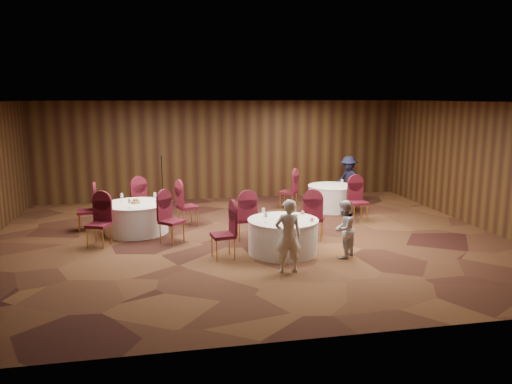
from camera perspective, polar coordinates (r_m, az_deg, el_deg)
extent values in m
plane|color=black|center=(11.83, -0.77, -5.46)|extent=(12.00, 12.00, 0.00)
plane|color=silver|center=(11.35, -0.81, 10.24)|extent=(12.00, 12.00, 0.00)
plane|color=black|center=(16.39, -3.94, 4.79)|extent=(12.00, 0.00, 12.00)
plane|color=black|center=(6.72, 6.92, -4.06)|extent=(12.00, 0.00, 12.00)
plane|color=black|center=(13.87, 24.44, 2.75)|extent=(0.00, 10.00, 10.00)
cylinder|color=silver|center=(10.78, 3.10, -5.10)|extent=(1.49, 1.49, 0.72)
cylinder|color=silver|center=(10.69, 3.12, -3.22)|extent=(1.52, 1.52, 0.03)
cylinder|color=silver|center=(12.70, -13.52, -2.94)|extent=(1.54, 1.54, 0.72)
cylinder|color=silver|center=(12.62, -13.59, -1.33)|extent=(1.58, 1.58, 0.03)
cylinder|color=silver|center=(14.96, 8.63, -0.69)|extent=(1.38, 1.38, 0.72)
cylinder|color=silver|center=(14.89, 8.67, 0.69)|extent=(1.40, 1.40, 0.03)
cylinder|color=silver|center=(10.81, 0.83, -2.95)|extent=(0.06, 0.06, 0.01)
cylinder|color=silver|center=(10.79, 0.83, -2.65)|extent=(0.01, 0.01, 0.11)
cone|color=silver|center=(10.77, 0.83, -2.11)|extent=(0.08, 0.08, 0.10)
cylinder|color=silver|center=(10.25, 3.41, -3.74)|extent=(0.06, 0.06, 0.01)
cylinder|color=silver|center=(10.23, 3.41, -3.42)|extent=(0.01, 0.01, 0.11)
cone|color=silver|center=(10.21, 3.42, -2.85)|extent=(0.08, 0.08, 0.10)
cylinder|color=silver|center=(10.41, 1.14, -3.48)|extent=(0.06, 0.06, 0.01)
cylinder|color=silver|center=(10.40, 1.14, -3.17)|extent=(0.01, 0.01, 0.11)
cone|color=silver|center=(10.37, 1.15, -2.61)|extent=(0.08, 0.08, 0.10)
cylinder|color=silver|center=(11.02, 4.38, -2.71)|extent=(0.06, 0.06, 0.01)
cylinder|color=silver|center=(11.00, 4.38, -2.42)|extent=(0.01, 0.01, 0.11)
cone|color=silver|center=(10.98, 4.39, -1.89)|extent=(0.08, 0.08, 0.10)
cylinder|color=white|center=(10.15, 4.06, -3.88)|extent=(0.15, 0.15, 0.01)
sphere|color=#9E6B33|center=(10.13, 4.06, -3.65)|extent=(0.08, 0.08, 0.08)
cylinder|color=white|center=(10.56, 6.41, -3.33)|extent=(0.15, 0.15, 0.01)
sphere|color=#9E6B33|center=(10.55, 6.42, -3.12)|extent=(0.08, 0.08, 0.08)
cylinder|color=white|center=(11.15, 5.34, -2.54)|extent=(0.15, 0.15, 0.01)
sphere|color=#9E6B33|center=(11.14, 5.34, -2.34)|extent=(0.08, 0.08, 0.08)
cylinder|color=silver|center=(12.79, -11.46, -0.99)|extent=(0.06, 0.06, 0.01)
cylinder|color=silver|center=(12.78, -11.47, -0.74)|extent=(0.01, 0.01, 0.11)
cone|color=silver|center=(12.76, -11.49, -0.28)|extent=(0.08, 0.08, 0.10)
cylinder|color=silver|center=(12.89, -15.07, -1.07)|extent=(0.06, 0.06, 0.01)
cylinder|color=silver|center=(12.88, -15.08, -0.81)|extent=(0.01, 0.01, 0.11)
cone|color=silver|center=(12.86, -15.10, -0.36)|extent=(0.08, 0.08, 0.10)
cylinder|color=silver|center=(12.15, -14.23, -1.73)|extent=(0.06, 0.06, 0.01)
cylinder|color=silver|center=(12.14, -14.25, -1.47)|extent=(0.01, 0.01, 0.11)
cone|color=silver|center=(12.12, -14.27, -0.98)|extent=(0.08, 0.08, 0.10)
cylinder|color=brown|center=(12.61, -13.60, -1.13)|extent=(0.22, 0.22, 0.06)
sphere|color=#9E6B33|center=(12.62, -13.74, -0.85)|extent=(0.07, 0.07, 0.07)
sphere|color=#9E6B33|center=(12.58, -13.43, -0.87)|extent=(0.07, 0.07, 0.07)
cylinder|color=silver|center=(14.76, 9.80, 0.63)|extent=(0.06, 0.06, 0.01)
cylinder|color=silver|center=(14.75, 9.80, 0.85)|extent=(0.01, 0.01, 0.11)
cone|color=silver|center=(14.73, 9.82, 1.25)|extent=(0.08, 0.08, 0.10)
cylinder|color=black|center=(15.58, -10.56, -1.61)|extent=(0.24, 0.24, 0.02)
cylinder|color=black|center=(15.43, -10.66, 1.24)|extent=(0.02, 0.02, 1.55)
cylinder|color=black|center=(15.37, -10.76, 4.01)|extent=(0.04, 0.12, 0.04)
imported|color=silver|center=(9.52, 3.69, -5.05)|extent=(0.53, 0.36, 1.43)
imported|color=silver|center=(10.55, 9.96, -4.20)|extent=(0.75, 0.75, 1.22)
imported|color=black|center=(16.02, 10.52, 1.40)|extent=(0.91, 1.10, 1.49)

